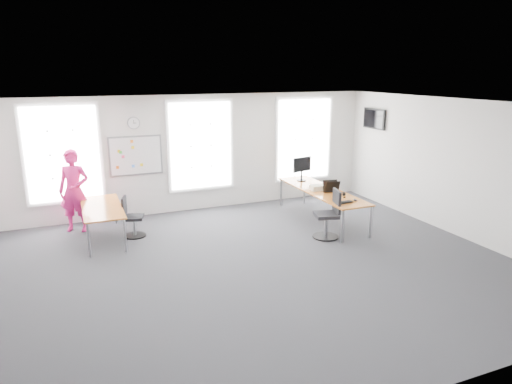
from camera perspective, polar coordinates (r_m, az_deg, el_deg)
name	(u,v)px	position (r m, az deg, el deg)	size (l,w,h in m)	color
floor	(246,268)	(8.66, -1.28, -9.42)	(10.00, 10.00, 0.00)	#252529
ceiling	(245,105)	(7.91, -1.41, 10.79)	(10.00, 10.00, 0.00)	white
wall_back	(189,154)	(11.89, -8.34, 4.75)	(10.00, 10.00, 0.00)	silver
wall_front	(389,284)	(4.86, 16.25, -10.93)	(10.00, 10.00, 0.00)	silver
wall_right	(458,168)	(10.95, 23.89, 2.74)	(10.00, 10.00, 0.00)	silver
window_left	(63,154)	(11.49, -23.02, 4.37)	(1.60, 0.06, 2.20)	white
window_mid	(201,146)	(11.91, -6.93, 5.78)	(1.60, 0.06, 2.20)	white
window_right	(304,139)	(13.02, 5.96, 6.59)	(1.60, 0.06, 2.20)	white
desk_right	(321,192)	(11.20, 8.18, 0.01)	(0.84, 3.15, 0.77)	#C47733
desk_left	(102,209)	(10.38, -18.70, -2.07)	(0.81, 2.03, 0.74)	#C47733
chair_right	(329,217)	(10.12, 9.12, -3.09)	(0.60, 0.59, 1.08)	black
chair_left	(131,219)	(10.45, -15.31, -3.29)	(0.51, 0.51, 0.91)	black
person	(74,191)	(11.08, -21.77, 0.13)	(0.69, 0.45, 1.89)	#D11B6A
whiteboard	(136,156)	(11.61, -14.79, 4.41)	(1.20, 0.03, 0.90)	silver
wall_clock	(134,123)	(11.50, -15.06, 8.33)	(0.30, 0.30, 0.04)	gray
tv	(374,119)	(13.02, 14.58, 8.86)	(0.06, 0.90, 0.55)	black
keyboard	(344,202)	(10.18, 10.94, -1.29)	(0.40, 0.14, 0.02)	black
mouse	(355,200)	(10.37, 12.28, -0.99)	(0.07, 0.12, 0.04)	black
lens_cap	(344,197)	(10.61, 10.99, -0.66)	(0.06, 0.06, 0.01)	black
headphones	(341,194)	(10.70, 10.63, -0.27)	(0.17, 0.09, 0.10)	black
laptop_sleeve	(331,187)	(10.95, 9.38, 0.67)	(0.37, 0.24, 0.29)	black
paper_stack	(318,188)	(11.15, 7.74, 0.54)	(0.35, 0.26, 0.12)	beige
monitor	(302,167)	(11.96, 5.76, 3.16)	(0.56, 0.23, 0.63)	black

